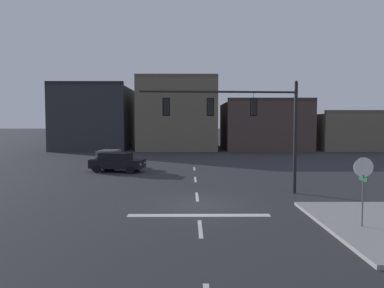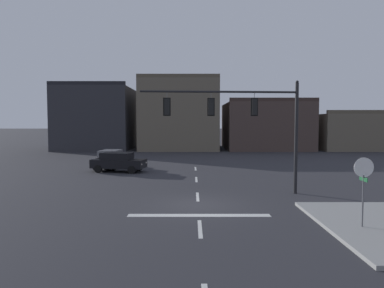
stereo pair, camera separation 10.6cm
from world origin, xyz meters
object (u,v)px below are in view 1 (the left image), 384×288
car_lot_nearside (117,162)px  car_lot_middle (108,159)px  signal_mast_near_side (244,116)px  stop_sign (363,175)px

car_lot_nearside → car_lot_middle: bearing=116.5°
signal_mast_near_side → car_lot_middle: (-10.50, 11.87, -3.67)m
signal_mast_near_side → stop_sign: 8.15m
stop_sign → car_lot_middle: (-14.04, 18.81, -1.29)m
stop_sign → signal_mast_near_side: bearing=117.0°
stop_sign → car_lot_middle: bearing=126.7°
stop_sign → car_lot_nearside: (-12.75, 16.21, -1.29)m
car_lot_nearside → car_lot_middle: 2.90m
signal_mast_near_side → stop_sign: (3.54, -6.94, -2.39)m
signal_mast_near_side → stop_sign: signal_mast_near_side is taller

